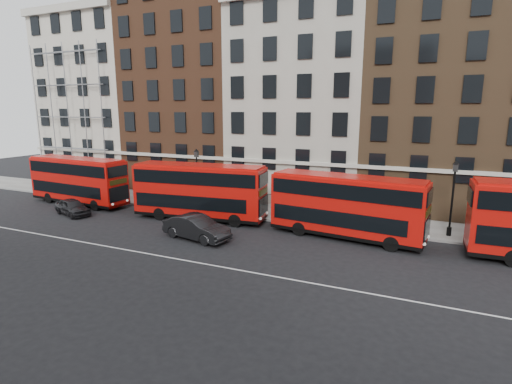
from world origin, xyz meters
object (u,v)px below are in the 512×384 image
at_px(bus_a, 78,179).
at_px(car_front, 196,227).
at_px(bus_b, 199,190).
at_px(bus_c, 346,205).
at_px(car_rear, 72,207).

bearing_deg(bus_a, car_front, -11.49).
height_order(bus_a, car_front, bus_a).
distance_m(bus_b, bus_c, 11.87).
bearing_deg(bus_c, bus_a, -173.23).
bearing_deg(bus_c, car_front, -148.24).
xyz_separation_m(bus_a, bus_b, (13.38, -0.01, 0.07)).
relative_size(bus_b, car_front, 2.19).
bearing_deg(bus_a, bus_c, 4.02).
xyz_separation_m(bus_a, car_front, (15.83, -4.39, -1.54)).
bearing_deg(bus_b, bus_a, 173.61).
bearing_deg(bus_c, bus_b, -173.20).
height_order(bus_a, bus_c, bus_c).
bearing_deg(car_front, bus_b, 39.77).
xyz_separation_m(bus_b, car_rear, (-10.73, -3.18, -1.75)).
bearing_deg(bus_a, car_rear, -46.34).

